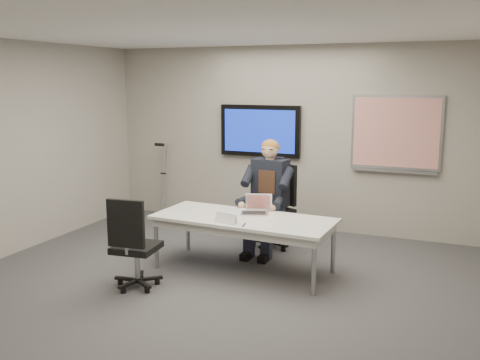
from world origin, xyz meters
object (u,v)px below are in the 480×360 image
at_px(conference_table, 243,223).
at_px(laptop, 256,208).
at_px(office_chair_near, 135,260).
at_px(seated_person, 265,208).
at_px(office_chair_far, 273,221).

xyz_separation_m(conference_table, laptop, (0.07, 0.25, 0.13)).
relative_size(office_chair_near, seated_person, 0.69).
relative_size(conference_table, office_chair_near, 2.10).
height_order(conference_table, seated_person, seated_person).
relative_size(conference_table, seated_person, 1.46).
height_order(conference_table, laptop, laptop).
height_order(seated_person, laptop, seated_person).
bearing_deg(office_chair_near, laptop, -133.91).
distance_m(office_chair_far, seated_person, 0.37).
bearing_deg(seated_person, conference_table, -82.67).
bearing_deg(office_chair_near, conference_table, -138.13).
bearing_deg(conference_table, seated_person, 92.59).
xyz_separation_m(seated_person, laptop, (0.07, -0.50, 0.12)).
bearing_deg(seated_person, office_chair_far, 93.03).
height_order(conference_table, office_chair_far, office_chair_far).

